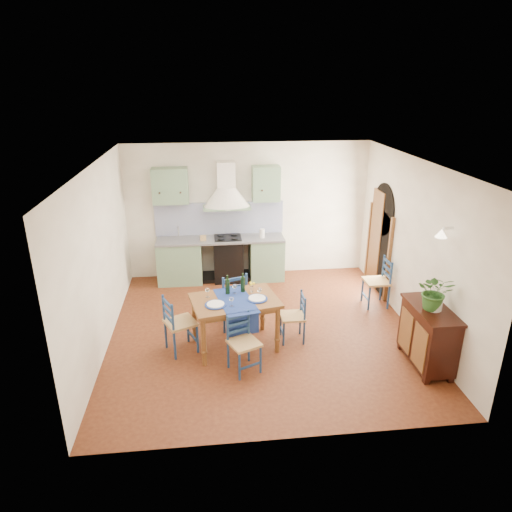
# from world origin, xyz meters

# --- Properties ---
(floor) EXTENTS (5.00, 5.00, 0.00)m
(floor) POSITION_xyz_m (0.00, 0.00, 0.00)
(floor) COLOR #421A0E
(floor) RESTS_ON ground
(back_wall) EXTENTS (5.00, 0.96, 2.80)m
(back_wall) POSITION_xyz_m (-0.47, 2.29, 1.05)
(back_wall) COLOR white
(back_wall) RESTS_ON ground
(right_wall) EXTENTS (0.26, 5.00, 2.80)m
(right_wall) POSITION_xyz_m (2.50, 0.28, 1.34)
(right_wall) COLOR white
(right_wall) RESTS_ON ground
(left_wall) EXTENTS (0.04, 5.00, 2.80)m
(left_wall) POSITION_xyz_m (-2.50, 0.00, 1.40)
(left_wall) COLOR white
(left_wall) RESTS_ON ground
(ceiling) EXTENTS (5.00, 5.00, 0.01)m
(ceiling) POSITION_xyz_m (0.00, 0.00, 2.80)
(ceiling) COLOR white
(ceiling) RESTS_ON back_wall
(dining_table) EXTENTS (1.44, 1.13, 1.14)m
(dining_table) POSITION_xyz_m (-0.48, -0.43, 0.73)
(dining_table) COLOR brown
(dining_table) RESTS_ON ground
(chair_near) EXTENTS (0.53, 0.53, 0.86)m
(chair_near) POSITION_xyz_m (-0.41, -1.06, 0.44)
(chair_near) COLOR navy
(chair_near) RESTS_ON ground
(chair_far) EXTENTS (0.59, 0.59, 1.01)m
(chair_far) POSITION_xyz_m (-0.50, 0.21, 0.52)
(chair_far) COLOR navy
(chair_far) RESTS_ON ground
(chair_left) EXTENTS (0.57, 0.57, 0.93)m
(chair_left) POSITION_xyz_m (-1.35, -0.47, 0.48)
(chair_left) COLOR navy
(chair_left) RESTS_ON ground
(chair_right) EXTENTS (0.38, 0.38, 0.81)m
(chair_right) POSITION_xyz_m (0.47, -0.34, 0.42)
(chair_right) COLOR navy
(chair_right) RESTS_ON ground
(chair_spare) EXTENTS (0.43, 0.43, 0.92)m
(chair_spare) POSITION_xyz_m (2.23, 0.70, 0.48)
(chair_spare) COLOR navy
(chair_spare) RESTS_ON ground
(sideboard) EXTENTS (0.50, 1.05, 0.94)m
(sideboard) POSITION_xyz_m (2.26, -1.23, 0.51)
(sideboard) COLOR black
(sideboard) RESTS_ON ground
(potted_plant) EXTENTS (0.60, 0.57, 0.53)m
(potted_plant) POSITION_xyz_m (2.25, -1.26, 1.20)
(potted_plant) COLOR #2B5A23
(potted_plant) RESTS_ON sideboard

